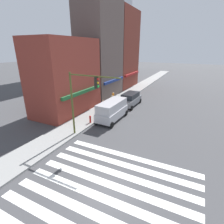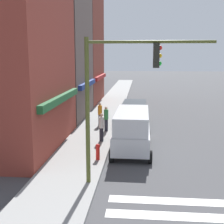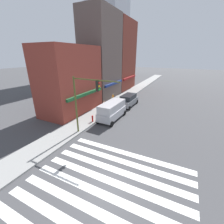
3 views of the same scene
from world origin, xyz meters
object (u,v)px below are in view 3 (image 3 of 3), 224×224
at_px(pedestrian_green_top, 112,102).
at_px(fire_hydrant, 92,118).
at_px(pedestrian_white_shirt, 104,106).
at_px(van_silver, 112,110).
at_px(pedestrian_orange_vest, 113,99).
at_px(traffic_signal, 85,97).
at_px(suv_grey, 128,100).

xyz_separation_m(pedestrian_green_top, fire_hydrant, (-6.15, -0.25, -0.46)).
bearing_deg(fire_hydrant, pedestrian_white_shirt, 4.14).
bearing_deg(van_silver, pedestrian_orange_vest, 25.33).
bearing_deg(van_silver, fire_hydrant, 142.75).
bearing_deg(traffic_signal, suv_grey, -2.60).
height_order(pedestrian_orange_vest, pedestrian_white_shirt, same).
bearing_deg(fire_hydrant, van_silver, -37.89).
xyz_separation_m(traffic_signal, pedestrian_white_shirt, (6.42, 1.44, -3.20)).
xyz_separation_m(van_silver, pedestrian_green_top, (3.96, 1.95, -0.21)).
distance_m(traffic_signal, pedestrian_green_top, 9.71).
bearing_deg(suv_grey, van_silver, -178.62).
height_order(traffic_signal, fire_hydrant, traffic_signal).
xyz_separation_m(suv_grey, pedestrian_white_shirt, (-4.89, 1.95, 0.04)).
xyz_separation_m(pedestrian_orange_vest, pedestrian_green_top, (-1.73, -0.67, 0.00)).
distance_m(traffic_signal, van_silver, 5.92).
bearing_deg(van_silver, pedestrian_green_top, 26.86).
distance_m(traffic_signal, pedestrian_white_shirt, 7.32).
bearing_deg(pedestrian_white_shirt, traffic_signal, 158.45).
relative_size(van_silver, fire_hydrant, 5.96).
xyz_separation_m(traffic_signal, fire_hydrant, (2.91, 1.19, -3.66)).
bearing_deg(pedestrian_green_top, suv_grey, 64.60).
xyz_separation_m(pedestrian_orange_vest, fire_hydrant, (-7.88, -0.92, -0.46)).
bearing_deg(pedestrian_green_top, traffic_signal, -65.58).
bearing_deg(pedestrian_green_top, fire_hydrant, -72.26).
bearing_deg(suv_grey, pedestrian_green_top, 140.58).
xyz_separation_m(pedestrian_white_shirt, pedestrian_green_top, (2.63, -0.00, 0.00)).
xyz_separation_m(traffic_signal, pedestrian_green_top, (9.05, 1.44, -3.20)).
relative_size(van_silver, pedestrian_white_shirt, 2.84).
xyz_separation_m(pedestrian_white_shirt, fire_hydrant, (-3.52, -0.25, -0.46)).
bearing_deg(suv_grey, pedestrian_orange_vest, 102.77).
bearing_deg(pedestrian_white_shirt, pedestrian_orange_vest, -25.52).
bearing_deg(pedestrian_orange_vest, van_silver, 168.96).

